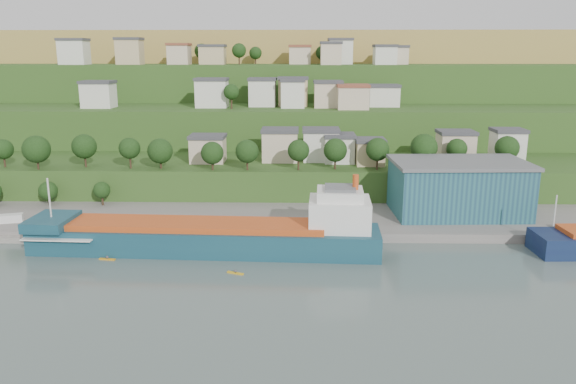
{
  "coord_description": "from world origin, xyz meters",
  "views": [
    {
      "loc": [
        14.02,
        -98.32,
        39.28
      ],
      "look_at": [
        11.56,
        15.0,
        11.07
      ],
      "focal_mm": 35.0,
      "sensor_mm": 36.0,
      "label": 1
    }
  ],
  "objects_px": {
    "warehouse": "(458,187)",
    "caravan": "(10,220)",
    "cargo_ship_near": "(217,237)",
    "kayak_orange": "(107,259)"
  },
  "relations": [
    {
      "from": "cargo_ship_near",
      "to": "kayak_orange",
      "type": "bearing_deg",
      "value": -162.69
    },
    {
      "from": "cargo_ship_near",
      "to": "caravan",
      "type": "distance_m",
      "value": 50.33
    },
    {
      "from": "caravan",
      "to": "kayak_orange",
      "type": "height_order",
      "value": "caravan"
    },
    {
      "from": "warehouse",
      "to": "kayak_orange",
      "type": "bearing_deg",
      "value": -162.53
    },
    {
      "from": "warehouse",
      "to": "caravan",
      "type": "height_order",
      "value": "warehouse"
    },
    {
      "from": "warehouse",
      "to": "caravan",
      "type": "xyz_separation_m",
      "value": [
        -102.96,
        -9.2,
        -5.94
      ]
    },
    {
      "from": "cargo_ship_near",
      "to": "caravan",
      "type": "relative_size",
      "value": 12.74
    },
    {
      "from": "cargo_ship_near",
      "to": "warehouse",
      "type": "height_order",
      "value": "cargo_ship_near"
    },
    {
      "from": "cargo_ship_near",
      "to": "warehouse",
      "type": "xyz_separation_m",
      "value": [
        54.18,
        21.62,
        5.55
      ]
    },
    {
      "from": "caravan",
      "to": "warehouse",
      "type": "bearing_deg",
      "value": -11.7
    }
  ]
}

